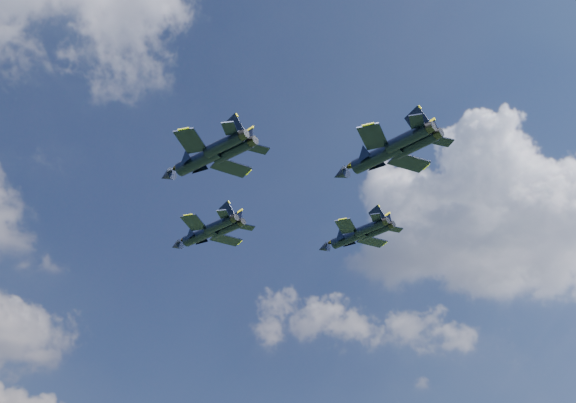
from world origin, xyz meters
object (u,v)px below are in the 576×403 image
(jet_slot, at_px, (374,158))
(jet_left, at_px, (196,161))
(jet_right, at_px, (347,238))
(jet_lead, at_px, (199,236))

(jet_slot, bearing_deg, jet_left, 135.88)
(jet_left, distance_m, jet_right, 29.55)
(jet_right, relative_size, jet_slot, 0.83)
(jet_right, bearing_deg, jet_lead, 126.60)
(jet_lead, relative_size, jet_left, 0.94)
(jet_lead, xyz_separation_m, jet_slot, (10.48, -31.83, 0.24))
(jet_right, bearing_deg, jet_left, 175.83)
(jet_right, xyz_separation_m, jet_slot, (-8.25, -17.59, 1.88))
(jet_right, bearing_deg, jet_slot, -131.27)
(jet_lead, bearing_deg, jet_right, -55.99)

